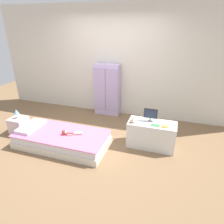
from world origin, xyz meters
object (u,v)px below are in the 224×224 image
at_px(tv_stand, 151,135).
at_px(book_green, 155,125).
at_px(nightstand, 19,125).
at_px(book_orange, 165,127).
at_px(doll, 68,133).
at_px(table_lamp, 16,112).
at_px(tv_monitor, 151,114).
at_px(rocking_horse_toy, 132,120).
at_px(bed, 62,139).
at_px(wardrobe, 107,90).

xyz_separation_m(tv_stand, book_green, (0.07, -0.09, 0.26)).
height_order(nightstand, book_green, book_green).
bearing_deg(book_orange, tv_stand, 158.28).
relative_size(doll, nightstand, 1.06).
xyz_separation_m(nightstand, book_orange, (3.08, 0.28, 0.34)).
bearing_deg(book_orange, book_green, 180.00).
height_order(table_lamp, book_green, table_lamp).
relative_size(table_lamp, tv_stand, 0.23).
bearing_deg(table_lamp, tv_monitor, 9.03).
distance_m(nightstand, rocking_horse_toy, 2.52).
height_order(doll, rocking_horse_toy, rocking_horse_toy).
relative_size(tv_monitor, book_green, 1.63).
height_order(tv_stand, book_orange, book_orange).
distance_m(doll, tv_stand, 1.61).
distance_m(table_lamp, tv_stand, 2.88).
bearing_deg(rocking_horse_toy, tv_monitor, 32.86).
bearing_deg(table_lamp, book_green, 5.45).
height_order(bed, book_orange, book_orange).
bearing_deg(book_orange, doll, -166.04).
relative_size(doll, table_lamp, 1.84).
xyz_separation_m(wardrobe, book_orange, (1.57, -1.30, -0.14)).
bearing_deg(tv_stand, wardrobe, 137.82).
bearing_deg(bed, nightstand, 172.58).
relative_size(bed, tv_monitor, 7.10).
bearing_deg(rocking_horse_toy, book_green, 4.64).
bearing_deg(tv_stand, nightstand, -172.55).
distance_m(rocking_horse_toy, book_orange, 0.61).
distance_m(tv_monitor, rocking_horse_toy, 0.38).
bearing_deg(book_green, rocking_horse_toy, -175.36).
relative_size(bed, rocking_horse_toy, 14.99).
relative_size(tv_stand, tv_monitor, 3.58).
distance_m(tv_stand, tv_monitor, 0.41).
bearing_deg(book_green, tv_monitor, 126.85).
distance_m(nightstand, tv_monitor, 2.86).
height_order(nightstand, rocking_horse_toy, rocking_horse_toy).
distance_m(wardrobe, book_green, 1.92).
height_order(bed, wardrobe, wardrobe).
relative_size(doll, book_orange, 3.25).
bearing_deg(nightstand, bed, -7.42).
distance_m(doll, book_orange, 1.82).
bearing_deg(book_green, tv_stand, 125.89).
bearing_deg(table_lamp, wardrobe, 46.30).
bearing_deg(rocking_horse_toy, table_lamp, -174.41).
bearing_deg(table_lamp, doll, -6.87).
bearing_deg(nightstand, wardrobe, 46.30).
distance_m(doll, nightstand, 1.34).
bearing_deg(tv_monitor, table_lamp, -170.97).
height_order(table_lamp, tv_stand, table_lamp).
bearing_deg(rocking_horse_toy, nightstand, -174.41).
height_order(bed, tv_monitor, tv_monitor).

